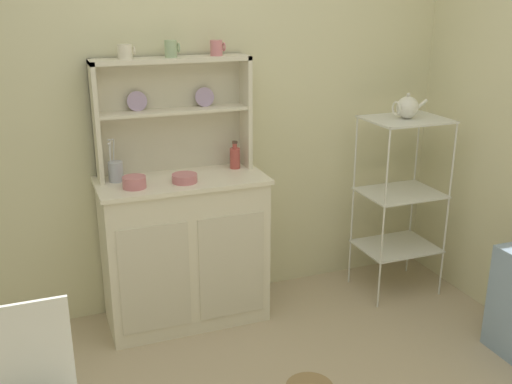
# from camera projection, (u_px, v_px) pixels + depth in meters

# --- Properties ---
(wall_back) EXTENTS (3.84, 0.05, 2.50)m
(wall_back) POSITION_uv_depth(u_px,v_px,m) (196.00, 102.00, 3.47)
(wall_back) COLOR beige
(wall_back) RESTS_ON ground
(hutch_cabinet) EXTENTS (0.94, 0.45, 0.88)m
(hutch_cabinet) POSITION_uv_depth(u_px,v_px,m) (184.00, 249.00, 3.45)
(hutch_cabinet) COLOR silver
(hutch_cabinet) RESTS_ON ground
(hutch_shelf_unit) EXTENTS (0.87, 0.18, 0.65)m
(hutch_shelf_unit) POSITION_uv_depth(u_px,v_px,m) (172.00, 106.00, 3.33)
(hutch_shelf_unit) COLOR beige
(hutch_shelf_unit) RESTS_ON hutch_cabinet
(bakers_rack) EXTENTS (0.48, 0.38, 1.14)m
(bakers_rack) POSITION_uv_depth(u_px,v_px,m) (401.00, 186.00, 3.72)
(bakers_rack) COLOR silver
(bakers_rack) RESTS_ON ground
(cup_cream_0) EXTENTS (0.09, 0.08, 0.08)m
(cup_cream_0) POSITION_uv_depth(u_px,v_px,m) (125.00, 52.00, 3.11)
(cup_cream_0) COLOR silver
(cup_cream_0) RESTS_ON hutch_shelf_unit
(cup_sage_1) EXTENTS (0.08, 0.07, 0.09)m
(cup_sage_1) POSITION_uv_depth(u_px,v_px,m) (171.00, 49.00, 3.20)
(cup_sage_1) COLOR #9EB78E
(cup_sage_1) RESTS_ON hutch_shelf_unit
(cup_rose_2) EXTENTS (0.08, 0.07, 0.08)m
(cup_rose_2) POSITION_uv_depth(u_px,v_px,m) (217.00, 48.00, 3.28)
(cup_rose_2) COLOR #D17A84
(cup_rose_2) RESTS_ON hutch_shelf_unit
(bowl_mixing_large) EXTENTS (0.12, 0.12, 0.06)m
(bowl_mixing_large) POSITION_uv_depth(u_px,v_px,m) (134.00, 182.00, 3.14)
(bowl_mixing_large) COLOR #D17A84
(bowl_mixing_large) RESTS_ON hutch_cabinet
(bowl_floral_medium) EXTENTS (0.14, 0.14, 0.05)m
(bowl_floral_medium) POSITION_uv_depth(u_px,v_px,m) (185.00, 178.00, 3.24)
(bowl_floral_medium) COLOR #D17A84
(bowl_floral_medium) RESTS_ON hutch_cabinet
(jam_bottle) EXTENTS (0.06, 0.06, 0.16)m
(jam_bottle) POSITION_uv_depth(u_px,v_px,m) (235.00, 157.00, 3.48)
(jam_bottle) COLOR #B74C47
(jam_bottle) RESTS_ON hutch_cabinet
(utensil_jar) EXTENTS (0.08, 0.08, 0.24)m
(utensil_jar) POSITION_uv_depth(u_px,v_px,m) (116.00, 171.00, 3.24)
(utensil_jar) COLOR #B2B7C6
(utensil_jar) RESTS_ON hutch_cabinet
(porcelain_teapot) EXTENTS (0.22, 0.13, 0.16)m
(porcelain_teapot) POSITION_uv_depth(u_px,v_px,m) (407.00, 107.00, 3.56)
(porcelain_teapot) COLOR white
(porcelain_teapot) RESTS_ON bakers_rack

